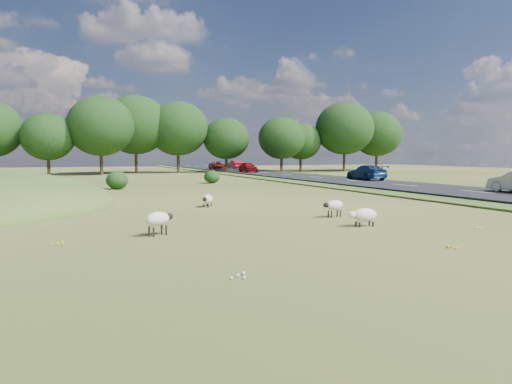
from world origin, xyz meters
TOP-DOWN VIEW (x-y plane):
  - ground at (0.00, 20.00)m, footprint 160.00×160.00m
  - road at (20.00, 30.00)m, footprint 8.00×150.00m
  - treeline at (-1.06, 55.44)m, footprint 96.28×14.66m
  - shrubs at (-3.25, 27.46)m, footprint 20.70×10.71m
  - sheep_0 at (4.23, -2.05)m, footprint 1.26×0.58m
  - sheep_1 at (4.57, 0.89)m, footprint 1.12×0.62m
  - sheep_2 at (0.45, 7.31)m, footprint 0.94×1.18m
  - sheep_3 at (-3.71, -1.40)m, footprint 1.19×0.93m
  - car_0 at (18.10, 49.41)m, footprint 1.75×4.35m
  - car_1 at (21.90, 24.62)m, footprint 2.12×5.21m
  - car_2 at (18.10, 64.76)m, footprint 2.28×4.95m
  - car_3 at (21.90, 66.69)m, footprint 1.60×4.59m

SIDE VIEW (x-z plane):
  - ground at x=0.00m, z-range 0.00..0.00m
  - road at x=20.00m, z-range 0.00..0.25m
  - sheep_2 at x=0.45m, z-range 0.09..0.76m
  - sheep_0 at x=4.23m, z-range 0.10..0.82m
  - sheep_1 at x=4.57m, z-range 0.15..0.94m
  - sheep_3 at x=-3.71m, z-range 0.17..1.01m
  - shrubs at x=-3.25m, z-range -0.05..1.42m
  - car_2 at x=18.10m, z-range 0.25..1.63m
  - car_0 at x=18.10m, z-range 0.25..1.73m
  - car_1 at x=21.90m, z-range 0.25..1.76m
  - car_3 at x=21.90m, z-range 0.25..1.76m
  - treeline at x=-1.06m, z-range 0.72..12.41m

